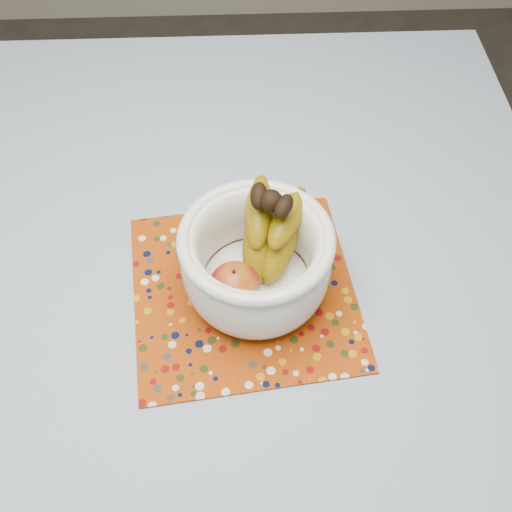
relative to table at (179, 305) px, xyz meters
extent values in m
plane|color=#2D2826|center=(0.00, 0.00, -0.67)|extent=(4.00, 4.00, 0.00)
cube|color=brown|center=(0.00, 0.00, 0.06)|extent=(1.20, 1.20, 0.04)
cylinder|color=brown|center=(0.53, 0.53, -0.32)|extent=(0.06, 0.06, 0.71)
cylinder|color=brown|center=(0.64, -0.20, -0.44)|extent=(0.04, 0.04, 0.46)
cylinder|color=brown|center=(0.75, 0.15, -0.44)|extent=(0.04, 0.04, 0.46)
cube|color=#647DA7|center=(0.00, 0.00, 0.08)|extent=(1.32, 1.32, 0.01)
cube|color=#913407|center=(0.11, -0.03, 0.09)|extent=(0.38, 0.38, 0.00)
cylinder|color=white|center=(0.13, -0.03, 0.10)|extent=(0.11, 0.11, 0.01)
cylinder|color=white|center=(0.13, -0.03, 0.11)|extent=(0.16, 0.16, 0.01)
torus|color=white|center=(0.13, -0.03, 0.22)|extent=(0.22, 0.22, 0.02)
ellipsoid|color=maroon|center=(0.10, -0.06, 0.15)|extent=(0.08, 0.08, 0.07)
sphere|color=black|center=(0.15, 0.01, 0.25)|extent=(0.03, 0.03, 0.03)
camera|label=1|loc=(0.11, -0.55, 0.87)|focal=42.00mm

